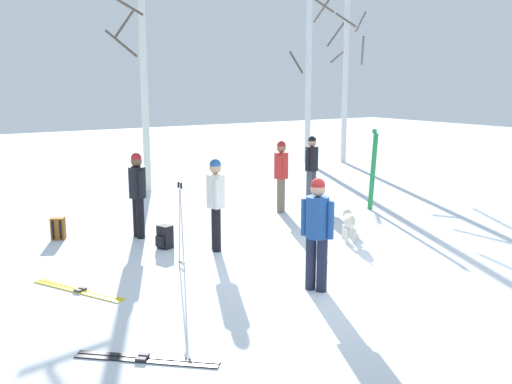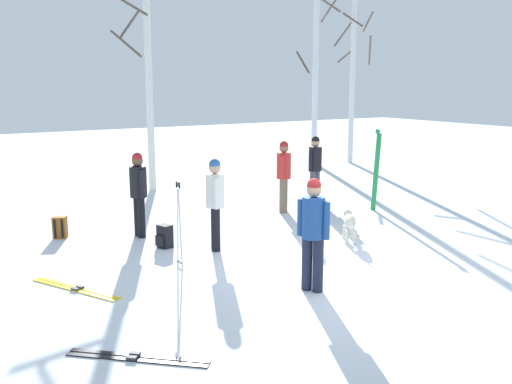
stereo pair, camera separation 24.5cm
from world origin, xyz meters
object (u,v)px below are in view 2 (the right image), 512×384
at_px(person_4, 215,198).
at_px(ski_poles_0, 179,222).
at_px(backpack_1, 60,227).
at_px(person_1, 313,227).
at_px(birch_tree_3, 353,74).
at_px(person_2, 284,172).
at_px(ski_pair_lying_0, 137,358).
at_px(water_bottle_0, 317,216).
at_px(ski_pair_lying_1, 76,289).
at_px(person_0, 315,165).
at_px(backpack_0, 165,237).
at_px(birch_tree_2, 315,78).
at_px(dog, 349,222).
at_px(ski_pair_planted_0, 376,171).
at_px(person_3, 138,189).
at_px(birch_tree_1, 148,91).

bearing_deg(person_4, ski_poles_0, -150.84).
bearing_deg(backpack_1, person_1, -63.07).
bearing_deg(birch_tree_3, person_2, -141.14).
bearing_deg(ski_pair_lying_0, person_2, 43.04).
distance_m(ski_poles_0, water_bottle_0, 4.17).
distance_m(person_1, ski_pair_lying_1, 3.71).
xyz_separation_m(ski_pair_lying_0, water_bottle_0, (5.68, 4.03, 0.12)).
distance_m(person_1, backpack_1, 5.65).
relative_size(person_0, backpack_0, 3.90).
bearing_deg(ski_pair_lying_0, person_4, 50.29).
relative_size(person_1, person_4, 1.00).
relative_size(backpack_1, birch_tree_2, 0.07).
bearing_deg(ski_pair_lying_1, birch_tree_2, 38.05).
xyz_separation_m(person_0, water_bottle_0, (-1.25, -1.72, -0.85)).
distance_m(person_1, birch_tree_3, 14.19).
height_order(person_0, dog, person_0).
height_order(person_0, ski_pair_planted_0, ski_pair_planted_0).
xyz_separation_m(dog, birch_tree_2, (5.98, 8.96, 2.84)).
distance_m(ski_pair_lying_0, ski_pair_lying_1, 2.58).
relative_size(person_2, ski_pair_planted_0, 0.87).
height_order(ski_pair_lying_1, birch_tree_3, birch_tree_3).
bearing_deg(ski_pair_lying_1, backpack_1, 81.01).
distance_m(ski_pair_lying_1, backpack_0, 2.43).
height_order(person_3, dog, person_3).
bearing_deg(water_bottle_0, birch_tree_2, 53.00).
bearing_deg(backpack_0, ski_pair_lying_0, -116.73).
xyz_separation_m(person_4, ski_pair_planted_0, (4.83, 0.88, 0.00)).
bearing_deg(person_4, person_2, 33.95).
relative_size(person_1, water_bottle_0, 6.22).
height_order(person_1, water_bottle_0, person_1).
bearing_deg(ski_pair_lying_1, person_3, 50.97).
bearing_deg(person_0, ski_poles_0, -149.84).
height_order(backpack_0, birch_tree_1, birch_tree_1).
bearing_deg(water_bottle_0, ski_pair_lying_1, -165.74).
height_order(person_4, dog, person_4).
relative_size(person_3, water_bottle_0, 6.22).
bearing_deg(backpack_0, person_2, 19.58).
bearing_deg(person_3, person_0, 9.44).
relative_size(person_3, dog, 2.23).
bearing_deg(backpack_1, ski_pair_planted_0, -11.80).
height_order(person_0, birch_tree_1, birch_tree_1).
bearing_deg(water_bottle_0, backpack_1, 162.73).
relative_size(ski_pair_planted_0, birch_tree_2, 0.32).
relative_size(person_1, ski_pair_lying_1, 1.06).
relative_size(person_2, birch_tree_1, 0.32).
relative_size(backpack_1, birch_tree_3, 0.07).
bearing_deg(ski_pair_planted_0, person_2, 152.71).
bearing_deg(ski_pair_lying_1, ski_pair_planted_0, 11.82).
distance_m(person_3, ski_poles_0, 2.17).
distance_m(dog, ski_poles_0, 3.52).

